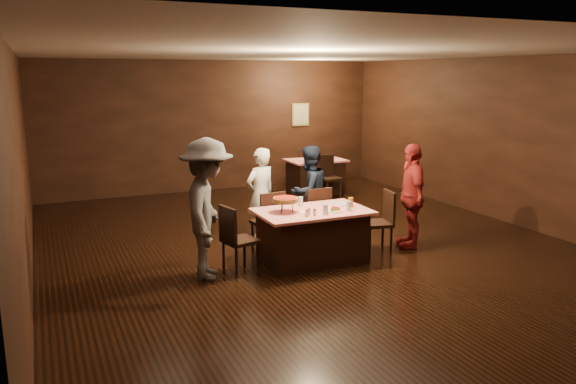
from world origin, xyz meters
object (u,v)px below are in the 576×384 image
at_px(diner_white_jacket, 261,195).
at_px(diner_navy_hoodie, 309,192).
at_px(glass_front_right, 349,206).
at_px(chair_far_right, 314,216).
at_px(glass_front_left, 325,210).
at_px(glass_amber, 351,202).
at_px(chair_back_near, 330,177).
at_px(pizza_stand, 286,200).
at_px(chair_end_left, 240,239).
at_px(glass_back, 300,201).
at_px(back_table, 315,176).
at_px(diner_grey_knit, 207,209).
at_px(diner_red_shirt, 411,196).
at_px(main_table, 312,236).
at_px(plate_empty, 341,204).
at_px(chair_end_right, 377,222).
at_px(chair_far_left, 267,221).
at_px(chair_back_far, 304,168).

height_order(diner_white_jacket, diner_navy_hoodie, diner_navy_hoodie).
bearing_deg(glass_front_right, chair_far_right, 92.86).
bearing_deg(chair_far_right, diner_navy_hoodie, -106.90).
height_order(glass_front_left, glass_front_right, same).
relative_size(glass_front_left, glass_amber, 1.00).
bearing_deg(chair_back_near, pizza_stand, -130.55).
relative_size(chair_end_left, pizza_stand, 2.50).
relative_size(chair_back_near, diner_navy_hoodie, 0.62).
bearing_deg(chair_end_left, glass_back, -86.27).
relative_size(back_table, glass_back, 9.29).
height_order(chair_far_right, glass_front_left, chair_far_right).
relative_size(chair_back_near, diner_white_jacket, 0.62).
bearing_deg(back_table, pizza_stand, -121.73).
relative_size(diner_grey_knit, glass_amber, 13.42).
bearing_deg(pizza_stand, glass_front_left, -37.87).
bearing_deg(glass_back, glass_front_right, -47.73).
xyz_separation_m(diner_white_jacket, glass_back, (0.24, -0.99, 0.07)).
bearing_deg(diner_red_shirt, main_table, -67.94).
relative_size(chair_back_near, plate_empty, 3.80).
xyz_separation_m(pizza_stand, glass_front_right, (0.85, -0.30, -0.11)).
bearing_deg(pizza_stand, diner_navy_hoodie, 50.63).
bearing_deg(glass_amber, chair_end_right, 5.71).
xyz_separation_m(chair_far_left, pizza_stand, (0.00, -0.70, 0.48)).
bearing_deg(chair_end_right, chair_far_left, -104.74).
bearing_deg(pizza_stand, chair_end_right, -1.91).
bearing_deg(diner_grey_knit, glass_amber, -70.43).
height_order(chair_end_right, diner_white_jacket, diner_white_jacket).
bearing_deg(diner_navy_hoodie, glass_front_right, 67.63).
distance_m(diner_grey_knit, plate_empty, 2.11).
bearing_deg(diner_grey_knit, chair_far_right, -48.07).
height_order(chair_far_left, plate_empty, chair_far_left).
relative_size(main_table, pizza_stand, 4.21).
distance_m(main_table, chair_far_left, 0.85).
bearing_deg(chair_far_right, chair_back_near, -123.21).
height_order(chair_end_right, glass_front_left, chair_end_right).
bearing_deg(chair_end_left, chair_end_right, -102.22).
distance_m(chair_far_left, chair_back_far, 4.95).
relative_size(chair_far_left, diner_grey_knit, 0.51).
relative_size(chair_back_near, glass_amber, 6.79).
distance_m(chair_far_left, chair_far_right, 0.80).
xyz_separation_m(back_table, glass_amber, (-1.65, -4.38, 0.46)).
distance_m(diner_white_jacket, glass_front_right, 1.71).
height_order(chair_end_right, diner_grey_knit, diner_grey_knit).
distance_m(chair_far_left, pizza_stand, 0.85).
distance_m(diner_navy_hoodie, glass_amber, 1.23).
bearing_deg(diner_red_shirt, glass_front_left, -57.91).
distance_m(diner_white_jacket, diner_navy_hoodie, 0.83).
height_order(main_table, back_table, same).
distance_m(chair_back_far, diner_navy_hoodie, 4.14).
xyz_separation_m(pizza_stand, plate_empty, (0.95, 0.10, -0.17)).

